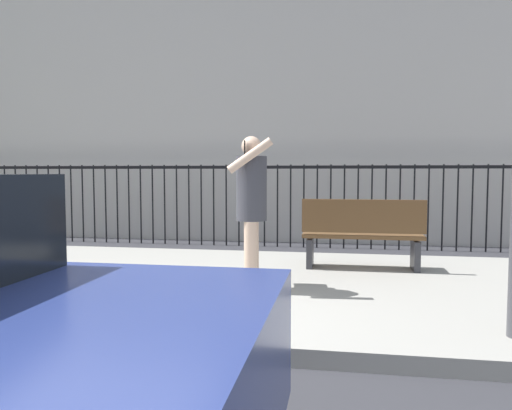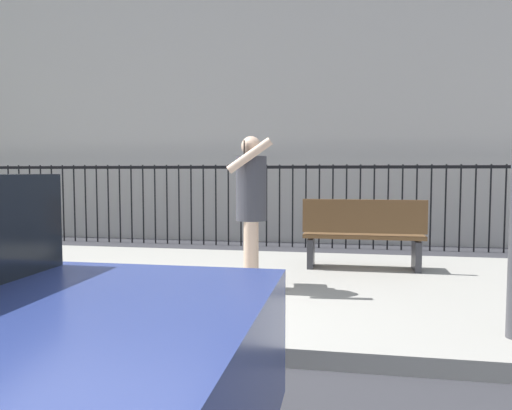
{
  "view_description": "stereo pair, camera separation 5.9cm",
  "coord_description": "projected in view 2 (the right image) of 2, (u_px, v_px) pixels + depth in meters",
  "views": [
    {
      "loc": [
        2.33,
        -3.57,
        1.46
      ],
      "look_at": [
        1.38,
        2.06,
        1.08
      ],
      "focal_mm": 34.55,
      "sensor_mm": 36.0,
      "label": 1
    },
    {
      "loc": [
        2.39,
        -3.56,
        1.46
      ],
      "look_at": [
        1.38,
        2.06,
        1.08
      ],
      "focal_mm": 34.55,
      "sensor_mm": 36.0,
      "label": 2
    }
  ],
  "objects": [
    {
      "name": "ground_plane",
      "position": [
        46.0,
        351.0,
        4.02
      ],
      "size": [
        60.0,
        60.0,
        0.0
      ],
      "primitive_type": "plane",
      "color": "#333338"
    },
    {
      "name": "sidewalk",
      "position": [
        150.0,
        282.0,
        6.17
      ],
      "size": [
        28.0,
        4.4,
        0.15
      ],
      "primitive_type": "cube",
      "color": "#9E9B93",
      "rests_on": "ground"
    },
    {
      "name": "iron_fence",
      "position": [
        222.0,
        194.0,
        9.74
      ],
      "size": [
        12.03,
        0.04,
        1.6
      ],
      "color": "black",
      "rests_on": "ground"
    },
    {
      "name": "pedestrian_on_phone",
      "position": [
        251.0,
        201.0,
        5.45
      ],
      "size": [
        0.5,
        0.68,
        1.7
      ],
      "color": "beige",
      "rests_on": "sidewalk"
    },
    {
      "name": "street_bench",
      "position": [
        363.0,
        233.0,
        6.57
      ],
      "size": [
        1.6,
        0.45,
        0.95
      ],
      "color": "brown",
      "rests_on": "sidewalk"
    }
  ]
}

